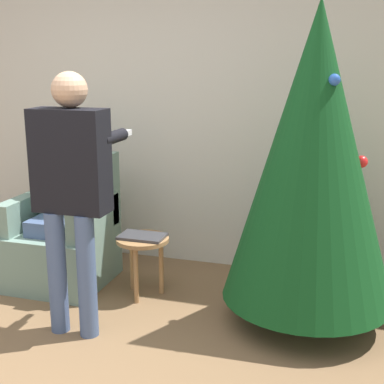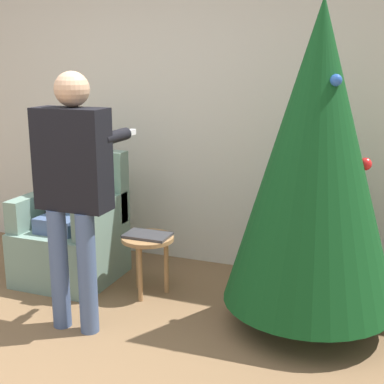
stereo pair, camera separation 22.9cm
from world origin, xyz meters
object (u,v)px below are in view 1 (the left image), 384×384
at_px(christmas_tree, 313,156).
at_px(person_seated, 60,198).
at_px(person_standing, 71,180).
at_px(side_stool, 143,247).
at_px(armchair, 64,238).

xyz_separation_m(christmas_tree, person_seated, (-1.90, 0.11, -0.45)).
distance_m(christmas_tree, person_standing, 1.51).
xyz_separation_m(person_seated, side_stool, (0.70, -0.06, -0.31)).
xyz_separation_m(armchair, person_seated, (0.00, -0.03, 0.34)).
xyz_separation_m(person_standing, side_stool, (0.21, 0.60, -0.62)).
bearing_deg(person_standing, armchair, 125.61).
relative_size(christmas_tree, armchair, 2.07).
distance_m(christmas_tree, armchair, 2.06).
bearing_deg(side_stool, christmas_tree, -2.86).
height_order(christmas_tree, person_standing, christmas_tree).
bearing_deg(person_seated, person_standing, -53.16).
xyz_separation_m(person_seated, person_standing, (0.49, -0.66, 0.31)).
distance_m(armchair, person_seated, 0.34).
xyz_separation_m(christmas_tree, armchair, (-1.90, 0.15, -0.78)).
height_order(armchair, side_stool, armchair).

